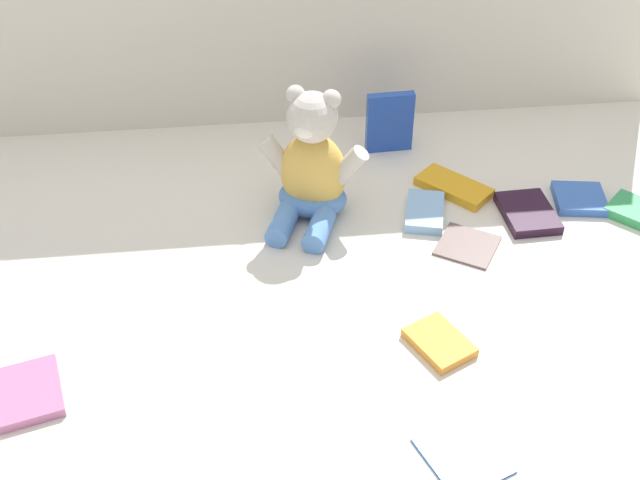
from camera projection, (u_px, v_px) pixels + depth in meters
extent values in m
plane|color=silver|center=(311.00, 249.00, 1.36)|extent=(3.20, 3.20, 0.00)
ellipsoid|color=#E5B24C|center=(313.00, 173.00, 1.41)|extent=(0.14, 0.13, 0.16)
ellipsoid|color=#598CD1|center=(313.00, 197.00, 1.43)|extent=(0.15, 0.14, 0.06)
sphere|color=beige|center=(312.00, 117.00, 1.33)|extent=(0.11, 0.11, 0.09)
ellipsoid|color=white|center=(307.00, 130.00, 1.31)|extent=(0.04, 0.04, 0.03)
sphere|color=beige|center=(296.00, 95.00, 1.32)|extent=(0.04, 0.04, 0.03)
sphere|color=beige|center=(331.00, 99.00, 1.31)|extent=(0.04, 0.04, 0.03)
cylinder|color=beige|center=(277.00, 156.00, 1.40)|extent=(0.08, 0.06, 0.08)
cylinder|color=beige|center=(348.00, 166.00, 1.37)|extent=(0.08, 0.06, 0.08)
cylinder|color=#598CD1|center=(283.00, 224.00, 1.38)|extent=(0.07, 0.10, 0.04)
cylinder|color=#598CD1|center=(319.00, 230.00, 1.37)|extent=(0.07, 0.10, 0.04)
cube|color=orange|center=(454.00, 187.00, 1.49)|extent=(0.14, 0.15, 0.02)
cube|color=brown|center=(467.00, 244.00, 1.36)|extent=(0.13, 0.13, 0.01)
cube|color=#BD6998|center=(27.00, 393.00, 1.10)|extent=(0.12, 0.13, 0.02)
cube|color=#2249B1|center=(390.00, 122.00, 1.57)|extent=(0.09, 0.02, 0.13)
cube|color=#85B5E0|center=(425.00, 212.00, 1.43)|extent=(0.09, 0.13, 0.02)
cube|color=green|center=(637.00, 212.00, 1.43)|extent=(0.12, 0.12, 0.02)
cube|color=orange|center=(439.00, 342.00, 1.18)|extent=(0.11, 0.12, 0.01)
cube|color=black|center=(528.00, 213.00, 1.43)|extent=(0.09, 0.12, 0.02)
cube|color=blue|center=(463.00, 455.00, 1.03)|extent=(0.13, 0.13, 0.01)
cube|color=#3867BE|center=(579.00, 199.00, 1.46)|extent=(0.10, 0.11, 0.02)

